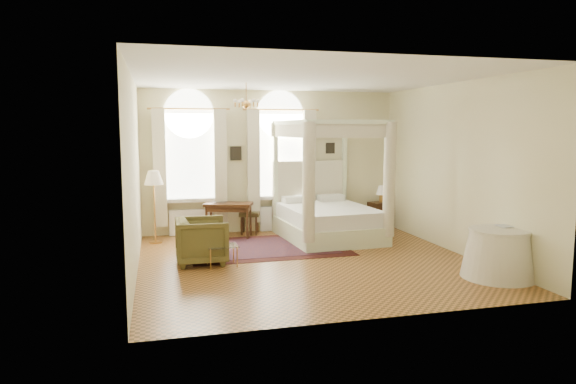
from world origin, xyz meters
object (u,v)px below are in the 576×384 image
(floor_lamp, at_px, (154,182))
(side_table, at_px, (499,254))
(writing_desk, at_px, (229,208))
(nightstand, at_px, (379,215))
(stool, at_px, (250,215))
(armchair, at_px, (202,241))
(coffee_table, at_px, (222,248))
(canopy_bed, at_px, (328,213))

(floor_lamp, distance_m, side_table, 6.81)
(floor_lamp, bearing_deg, writing_desk, 7.00)
(nightstand, distance_m, stool, 3.23)
(nightstand, distance_m, armchair, 5.11)
(coffee_table, height_order, floor_lamp, floor_lamp)
(coffee_table, bearing_deg, nightstand, 32.54)
(side_table, bearing_deg, armchair, 155.36)
(coffee_table, height_order, side_table, side_table)
(stool, distance_m, side_table, 5.56)
(floor_lamp, xyz_separation_m, side_table, (5.40, -4.05, -0.92))
(nightstand, xyz_separation_m, stool, (-3.23, -0.00, 0.12))
(canopy_bed, xyz_separation_m, nightstand, (1.65, 0.99, -0.28))
(writing_desk, relative_size, stool, 2.07)
(writing_desk, xyz_separation_m, armchair, (-0.78, -2.14, -0.25))
(stool, relative_size, coffee_table, 0.99)
(writing_desk, distance_m, coffee_table, 2.50)
(canopy_bed, height_order, nightstand, canopy_bed)
(canopy_bed, bearing_deg, floor_lamp, 171.53)
(stool, bearing_deg, writing_desk, -154.84)
(nightstand, bearing_deg, writing_desk, -176.29)
(nightstand, relative_size, writing_desk, 0.54)
(coffee_table, relative_size, side_table, 0.48)
(stool, height_order, floor_lamp, floor_lamp)
(canopy_bed, relative_size, nightstand, 4.14)
(coffee_table, distance_m, side_table, 4.63)
(canopy_bed, distance_m, stool, 1.87)
(nightstand, bearing_deg, coffee_table, -147.46)
(nightstand, distance_m, floor_lamp, 5.45)
(writing_desk, bearing_deg, coffee_table, -100.56)
(stool, distance_m, armchair, 2.72)
(writing_desk, distance_m, side_table, 5.71)
(armchair, relative_size, floor_lamp, 0.59)
(floor_lamp, bearing_deg, side_table, -36.88)
(coffee_table, bearing_deg, canopy_bed, 33.57)
(stool, distance_m, coffee_table, 2.85)
(canopy_bed, xyz_separation_m, coffee_table, (-2.55, -1.69, -0.26))
(stool, relative_size, armchair, 0.62)
(coffee_table, distance_m, floor_lamp, 2.70)
(nightstand, xyz_separation_m, floor_lamp, (-5.34, -0.44, 1.00))
(stool, bearing_deg, armchair, -118.50)
(stool, bearing_deg, canopy_bed, -32.09)
(floor_lamp, height_order, side_table, floor_lamp)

